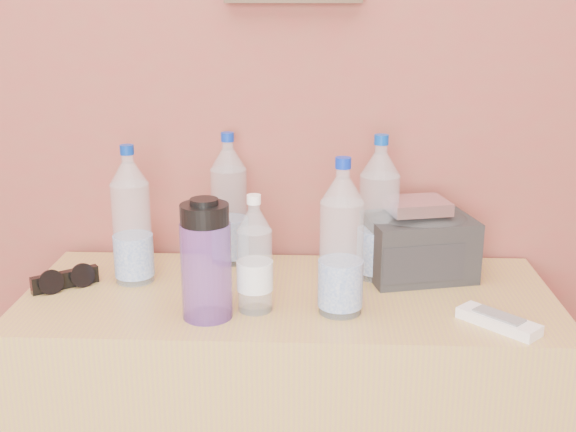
# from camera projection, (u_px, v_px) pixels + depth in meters

# --- Properties ---
(pet_large_a) EXTENTS (0.08, 0.08, 0.30)m
(pet_large_a) POSITION_uv_depth(u_px,v_px,m) (132.00, 222.00, 1.54)
(pet_large_a) COLOR silver
(pet_large_a) RESTS_ON dresser
(pet_large_b) EXTENTS (0.08, 0.08, 0.31)m
(pet_large_b) POSITION_uv_depth(u_px,v_px,m) (229.00, 206.00, 1.66)
(pet_large_b) COLOR silver
(pet_large_b) RESTS_ON dresser
(pet_large_c) EXTENTS (0.09, 0.09, 0.32)m
(pet_large_c) POSITION_uv_depth(u_px,v_px,m) (379.00, 216.00, 1.56)
(pet_large_c) COLOR silver
(pet_large_c) RESTS_ON dresser
(pet_large_d) EXTENTS (0.08, 0.08, 0.31)m
(pet_large_d) POSITION_uv_depth(u_px,v_px,m) (341.00, 246.00, 1.38)
(pet_large_d) COLOR white
(pet_large_d) RESTS_ON dresser
(pet_small) EXTENTS (0.07, 0.07, 0.24)m
(pet_small) POSITION_uv_depth(u_px,v_px,m) (255.00, 260.00, 1.40)
(pet_small) COLOR silver
(pet_small) RESTS_ON dresser
(nalgene_bottle) EXTENTS (0.10, 0.10, 0.24)m
(nalgene_bottle) POSITION_uv_depth(u_px,v_px,m) (206.00, 260.00, 1.37)
(nalgene_bottle) COLOR #693F9F
(nalgene_bottle) RESTS_ON dresser
(sunglasses) EXTENTS (0.15, 0.13, 0.04)m
(sunglasses) POSITION_uv_depth(u_px,v_px,m) (65.00, 280.00, 1.53)
(sunglasses) COLOR black
(sunglasses) RESTS_ON dresser
(ac_remote) EXTENTS (0.15, 0.15, 0.02)m
(ac_remote) POSITION_uv_depth(u_px,v_px,m) (498.00, 321.00, 1.35)
(ac_remote) COLOR white
(ac_remote) RESTS_ON dresser
(toiletry_bag) EXTENTS (0.26, 0.21, 0.15)m
(toiletry_bag) POSITION_uv_depth(u_px,v_px,m) (419.00, 243.00, 1.59)
(toiletry_bag) COLOR black
(toiletry_bag) RESTS_ON dresser
(foil_packet) EXTENTS (0.15, 0.13, 0.03)m
(foil_packet) POSITION_uv_depth(u_px,v_px,m) (417.00, 206.00, 1.54)
(foil_packet) COLOR white
(foil_packet) RESTS_ON toiletry_bag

